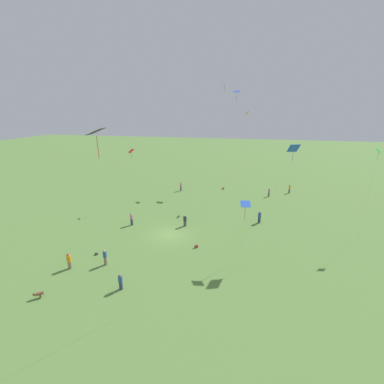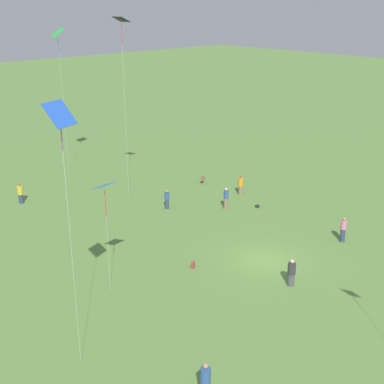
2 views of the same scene
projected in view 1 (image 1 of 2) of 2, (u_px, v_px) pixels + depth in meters
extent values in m
plane|color=#5B843D|center=(170.00, 235.00, 34.02)|extent=(240.00, 240.00, 0.00)
cylinder|color=#4C4C51|center=(185.00, 223.00, 36.45)|extent=(0.52, 0.52, 0.78)
cylinder|color=#333338|center=(185.00, 219.00, 36.22)|extent=(0.61, 0.61, 0.69)
sphere|color=beige|center=(185.00, 216.00, 36.08)|extent=(0.24, 0.24, 0.24)
cylinder|color=#4C4C51|center=(181.00, 189.00, 52.27)|extent=(0.40, 0.40, 0.85)
cylinder|color=pink|center=(181.00, 185.00, 52.03)|extent=(0.47, 0.47, 0.70)
sphere|color=brown|center=(181.00, 183.00, 51.89)|extent=(0.24, 0.24, 0.24)
cylinder|color=#333D5B|center=(121.00, 285.00, 23.61)|extent=(0.44, 0.44, 0.82)
cylinder|color=#2D5193|center=(120.00, 279.00, 23.40)|extent=(0.52, 0.52, 0.56)
sphere|color=#A87A56|center=(120.00, 275.00, 23.28)|extent=(0.24, 0.24, 0.24)
cylinder|color=#847056|center=(70.00, 265.00, 26.72)|extent=(0.49, 0.49, 0.79)
cylinder|color=orange|center=(69.00, 259.00, 26.48)|extent=(0.58, 0.58, 0.75)
sphere|color=brown|center=(68.00, 254.00, 26.33)|extent=(0.24, 0.24, 0.24)
cylinder|color=#333D5B|center=(132.00, 222.00, 36.76)|extent=(0.48, 0.48, 0.95)
cylinder|color=pink|center=(131.00, 217.00, 36.52)|extent=(0.57, 0.57, 0.62)
sphere|color=#A87A56|center=(131.00, 214.00, 36.38)|extent=(0.24, 0.24, 0.24)
cylinder|color=#847056|center=(105.00, 261.00, 27.33)|extent=(0.43, 0.43, 0.93)
cylinder|color=#2D5193|center=(105.00, 254.00, 27.09)|extent=(0.51, 0.51, 0.62)
sphere|color=beige|center=(104.00, 251.00, 26.96)|extent=(0.24, 0.24, 0.24)
cylinder|color=#4C4C51|center=(289.00, 191.00, 50.86)|extent=(0.30, 0.30, 0.81)
cylinder|color=orange|center=(290.00, 188.00, 50.63)|extent=(0.35, 0.35, 0.65)
sphere|color=#A87A56|center=(290.00, 185.00, 50.50)|extent=(0.24, 0.24, 0.24)
cylinder|color=#333D5B|center=(259.00, 220.00, 37.49)|extent=(0.45, 0.45, 0.81)
cylinder|color=#2D5193|center=(260.00, 215.00, 37.25)|extent=(0.53, 0.53, 0.74)
sphere|color=#A87A56|center=(260.00, 212.00, 37.10)|extent=(0.24, 0.24, 0.24)
cylinder|color=#4C4C51|center=(269.00, 195.00, 48.84)|extent=(0.36, 0.36, 0.76)
cylinder|color=pink|center=(269.00, 191.00, 48.63)|extent=(0.43, 0.43, 0.61)
sphere|color=brown|center=(269.00, 189.00, 48.50)|extent=(0.24, 0.24, 0.24)
cube|color=blue|center=(294.00, 148.00, 28.22)|extent=(1.14, 1.39, 0.93)
cylinder|color=purple|center=(293.00, 156.00, 28.50)|extent=(0.04, 0.04, 1.13)
cylinder|color=silver|center=(288.00, 199.00, 30.03)|extent=(0.01, 0.01, 11.78)
cube|color=black|center=(96.00, 131.00, 15.90)|extent=(1.18, 1.12, 0.41)
cylinder|color=red|center=(98.00, 148.00, 16.20)|extent=(0.04, 0.04, 1.38)
cylinder|color=silver|center=(108.00, 237.00, 18.13)|extent=(0.01, 0.01, 14.55)
cube|color=green|center=(379.00, 151.00, 30.17)|extent=(0.84, 0.81, 0.46)
cylinder|color=orange|center=(378.00, 156.00, 30.37)|extent=(0.04, 0.04, 0.85)
cylinder|color=silver|center=(369.00, 196.00, 31.89)|extent=(0.01, 0.01, 11.18)
cube|color=blue|center=(246.00, 204.00, 26.61)|extent=(1.10, 1.16, 0.40)
cylinder|color=red|center=(245.00, 213.00, 26.94)|extent=(0.04, 0.04, 1.49)
cylinder|color=silver|center=(244.00, 232.00, 27.61)|extent=(0.01, 0.01, 6.50)
cube|color=blue|center=(237.00, 92.00, 52.01)|extent=(1.40, 1.44, 0.41)
cylinder|color=purple|center=(237.00, 98.00, 52.39)|extent=(0.04, 0.04, 1.70)
cylinder|color=silver|center=(234.00, 140.00, 54.97)|extent=(0.01, 0.01, 19.30)
cube|color=yellow|center=(224.00, 82.00, 52.59)|extent=(1.25, 1.21, 0.37)
cylinder|color=black|center=(224.00, 88.00, 52.91)|extent=(0.04, 0.04, 1.52)
cylinder|color=silver|center=(223.00, 135.00, 55.84)|extent=(0.01, 0.01, 21.19)
cube|color=orange|center=(247.00, 113.00, 44.59)|extent=(0.99, 0.82, 0.62)
cylinder|color=orange|center=(247.00, 118.00, 44.87)|extent=(0.04, 0.04, 1.29)
cylinder|color=silver|center=(244.00, 157.00, 46.93)|extent=(0.01, 0.01, 15.24)
cube|color=red|center=(131.00, 151.00, 41.93)|extent=(1.18, 1.20, 0.57)
cylinder|color=blue|center=(131.00, 155.00, 42.14)|extent=(0.04, 0.04, 0.84)
cylinder|color=silver|center=(133.00, 179.00, 43.37)|extent=(0.01, 0.01, 9.36)
cylinder|color=brown|center=(40.00, 293.00, 22.54)|extent=(0.62, 0.67, 0.31)
sphere|color=brown|center=(34.00, 294.00, 22.36)|extent=(0.28, 0.28, 0.28)
cylinder|color=brown|center=(40.00, 296.00, 22.63)|extent=(0.14, 0.14, 0.27)
cube|color=#933833|center=(223.00, 188.00, 53.34)|extent=(0.35, 0.39, 0.35)
cube|color=#933833|center=(196.00, 246.00, 30.78)|extent=(0.39, 0.43, 0.36)
cube|color=#262628|center=(96.00, 254.00, 29.31)|extent=(0.30, 0.34, 0.20)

